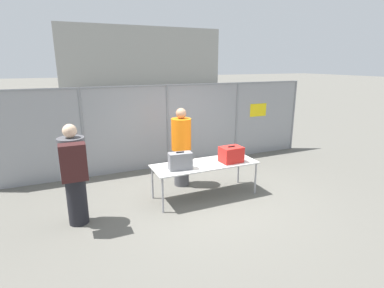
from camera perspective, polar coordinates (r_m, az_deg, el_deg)
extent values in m
plane|color=#605E56|center=(6.68, 2.13, -10.10)|extent=(120.00, 120.00, 0.00)
cylinder|color=gray|center=(7.91, -20.07, 1.81)|extent=(0.07, 0.07, 2.29)
cylinder|color=gray|center=(8.33, -4.67, 3.34)|extent=(0.07, 0.07, 2.29)
cylinder|color=gray|center=(9.28, 8.44, 4.46)|extent=(0.07, 0.07, 2.29)
cylinder|color=gray|center=(10.62, 18.72, 5.17)|extent=(0.07, 0.07, 2.29)
cube|color=gray|center=(8.33, -4.67, 3.34)|extent=(8.90, 0.01, 2.29)
cube|color=gray|center=(8.17, -4.84, 11.03)|extent=(8.90, 0.04, 0.04)
cube|color=yellow|center=(9.66, 12.49, 6.34)|extent=(0.60, 0.01, 0.40)
cube|color=silver|center=(6.46, 2.49, -3.85)|extent=(2.28, 0.82, 0.02)
cylinder|color=#99999E|center=(5.92, -5.59, -9.71)|extent=(0.04, 0.04, 0.73)
cylinder|color=#99999E|center=(6.84, 11.99, -6.45)|extent=(0.04, 0.04, 0.73)
cylinder|color=#99999E|center=(6.54, -7.55, -7.29)|extent=(0.04, 0.04, 0.73)
cylinder|color=#99999E|center=(7.38, 8.83, -4.66)|extent=(0.04, 0.04, 0.73)
cube|color=slate|center=(6.07, -2.25, -3.26)|extent=(0.49, 0.26, 0.35)
cube|color=black|center=(6.01, -2.27, -1.57)|extent=(0.16, 0.04, 0.02)
cube|color=red|center=(6.57, 7.47, -1.98)|extent=(0.48, 0.37, 0.34)
cube|color=black|center=(6.52, 7.52, -0.46)|extent=(0.16, 0.03, 0.02)
cylinder|color=black|center=(5.90, -21.02, -10.03)|extent=(0.35, 0.35, 0.88)
cylinder|color=#4C4C51|center=(5.61, -21.80, -2.52)|extent=(0.46, 0.46, 0.74)
sphere|color=beige|center=(5.49, -22.29, 2.32)|extent=(0.24, 0.24, 0.24)
cube|color=#381919|center=(5.26, -21.66, -3.24)|extent=(0.41, 0.25, 0.62)
cylinder|color=#4C4C51|center=(7.17, -2.01, -4.44)|extent=(0.35, 0.35, 0.88)
cylinder|color=orange|center=(6.94, -2.07, 1.87)|extent=(0.46, 0.46, 0.74)
sphere|color=#A57A5B|center=(6.84, -2.11, 5.85)|extent=(0.24, 0.24, 0.24)
cube|color=silver|center=(11.76, 0.68, 3.59)|extent=(2.76, 1.58, 0.59)
sphere|color=black|center=(10.83, 0.23, 1.79)|extent=(0.67, 0.67, 0.67)
sphere|color=black|center=(12.38, -3.01, 3.48)|extent=(0.67, 0.67, 0.67)
cylinder|color=#59595B|center=(11.19, -8.05, 1.54)|extent=(0.97, 0.06, 0.06)
cube|color=#999993|center=(36.95, -10.96, 15.54)|extent=(16.87, 9.94, 6.43)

